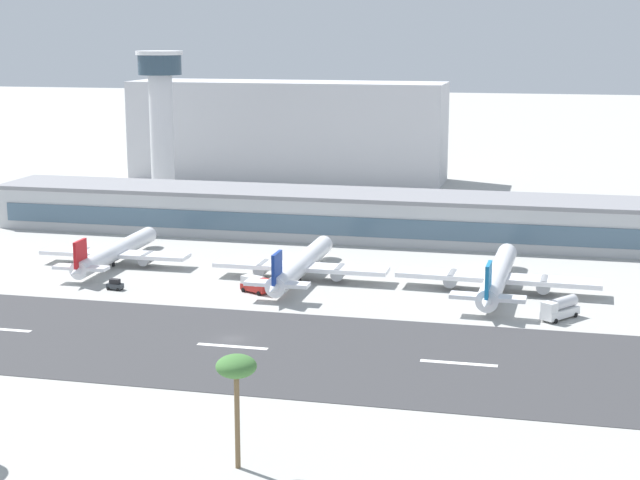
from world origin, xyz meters
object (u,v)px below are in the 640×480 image
(palm_tree_0, at_px, (236,370))
(airliner_red_tail_gate_0, at_px, (113,253))
(service_box_truck_0, at_px, (255,284))
(service_baggage_tug_1, at_px, (115,285))
(airliner_blue_tail_gate_2, at_px, (497,277))
(airliner_navy_tail_gate_1, at_px, (299,266))
(control_tower, at_px, (161,109))
(distant_hotel_block, at_px, (288,131))
(service_fuel_truck_2, at_px, (560,308))
(terminal_building, at_px, (341,214))

(palm_tree_0, bearing_deg, airliner_red_tail_gate_0, 122.25)
(airliner_red_tail_gate_0, relative_size, service_box_truck_0, 6.70)
(service_baggage_tug_1, bearing_deg, airliner_blue_tail_gate_2, 19.14)
(airliner_navy_tail_gate_1, bearing_deg, service_baggage_tug_1, 114.99)
(control_tower, relative_size, airliner_red_tail_gate_0, 1.04)
(distant_hotel_block, bearing_deg, service_fuel_truck_2, -59.40)
(palm_tree_0, bearing_deg, airliner_navy_tail_gate_1, 99.68)
(distant_hotel_block, height_order, service_box_truck_0, distant_hotel_block)
(airliner_blue_tail_gate_2, distance_m, service_box_truck_0, 47.74)
(distant_hotel_block, distance_m, airliner_red_tail_gate_0, 136.71)
(control_tower, height_order, service_box_truck_0, control_tower)
(control_tower, distance_m, airliner_red_tail_gate_0, 92.04)
(control_tower, bearing_deg, palm_tree_0, -65.55)
(service_box_truck_0, bearing_deg, terminal_building, 111.69)
(distant_hotel_block, xyz_separation_m, airliner_red_tail_gate_0, (-3.38, -135.94, -14.04))
(control_tower, bearing_deg, service_fuel_truck_2, -41.79)
(control_tower, height_order, airliner_navy_tail_gate_1, control_tower)
(airliner_blue_tail_gate_2, relative_size, palm_tree_0, 3.41)
(airliner_blue_tail_gate_2, xyz_separation_m, service_box_truck_0, (-46.48, -10.84, -1.37))
(service_baggage_tug_1, bearing_deg, distant_hotel_block, 99.89)
(distant_hotel_block, xyz_separation_m, airliner_blue_tail_gate_2, (80.15, -140.10, -13.76))
(service_box_truck_0, relative_size, palm_tree_0, 0.46)
(distant_hotel_block, xyz_separation_m, service_fuel_truck_2, (92.26, -156.01, -14.88))
(distant_hotel_block, bearing_deg, terminal_building, -67.32)
(airliner_navy_tail_gate_1, relative_size, service_box_truck_0, 7.14)
(palm_tree_0, bearing_deg, service_fuel_truck_2, 62.77)
(terminal_building, distance_m, airliner_navy_tail_gate_1, 46.77)
(service_fuel_truck_2, bearing_deg, control_tower, -95.70)
(service_box_truck_0, bearing_deg, airliner_blue_tail_gate_2, 39.82)
(airliner_blue_tail_gate_2, bearing_deg, airliner_red_tail_gate_0, 89.46)
(airliner_navy_tail_gate_1, bearing_deg, airliner_red_tail_gate_0, 85.75)
(airliner_blue_tail_gate_2, bearing_deg, airliner_navy_tail_gate_1, 91.37)
(distant_hotel_block, bearing_deg, control_tower, -117.37)
(control_tower, distance_m, service_fuel_truck_2, 160.73)
(control_tower, bearing_deg, terminal_building, -33.25)
(airliner_red_tail_gate_0, distance_m, service_box_truck_0, 40.00)
(airliner_blue_tail_gate_2, distance_m, service_baggage_tug_1, 75.97)
(service_fuel_truck_2, bearing_deg, distant_hotel_block, -113.31)
(distant_hotel_block, distance_m, service_fuel_truck_2, 181.86)
(control_tower, relative_size, palm_tree_0, 3.23)
(airliner_blue_tail_gate_2, bearing_deg, palm_tree_0, 166.41)
(control_tower, relative_size, service_fuel_truck_2, 5.35)
(service_box_truck_0, height_order, service_baggage_tug_1, service_box_truck_0)
(service_box_truck_0, height_order, service_fuel_truck_2, service_fuel_truck_2)
(airliner_red_tail_gate_0, xyz_separation_m, airliner_blue_tail_gate_2, (83.54, -4.16, 0.28))
(distant_hotel_block, bearing_deg, palm_tree_0, -76.47)
(airliner_red_tail_gate_0, xyz_separation_m, palm_tree_0, (58.37, -92.51, 9.26))
(terminal_building, xyz_separation_m, service_box_truck_0, (-5.09, -58.19, -3.86))
(airliner_red_tail_gate_0, height_order, airliner_navy_tail_gate_1, airliner_navy_tail_gate_1)
(airliner_navy_tail_gate_1, distance_m, service_baggage_tug_1, 37.55)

